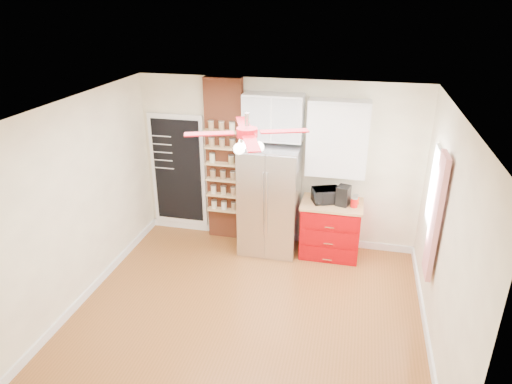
% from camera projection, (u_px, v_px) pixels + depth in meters
% --- Properties ---
extents(floor, '(4.50, 4.50, 0.00)m').
position_uv_depth(floor, '(248.00, 310.00, 6.04)').
color(floor, brown).
rests_on(floor, ground).
extents(ceiling, '(4.50, 4.50, 0.00)m').
position_uv_depth(ceiling, '(247.00, 108.00, 4.97)').
color(ceiling, white).
rests_on(ceiling, wall_back).
extents(wall_back, '(4.50, 0.02, 2.70)m').
position_uv_depth(wall_back, '(278.00, 164.00, 7.29)').
color(wall_back, '#FDF6CB').
rests_on(wall_back, floor).
extents(wall_front, '(4.50, 0.02, 2.70)m').
position_uv_depth(wall_front, '(189.00, 327.00, 3.72)').
color(wall_front, '#FDF6CB').
rests_on(wall_front, floor).
extents(wall_left, '(0.02, 4.00, 2.70)m').
position_uv_depth(wall_left, '(81.00, 202.00, 5.96)').
color(wall_left, '#FDF6CB').
rests_on(wall_left, floor).
extents(wall_right, '(0.02, 4.00, 2.70)m').
position_uv_depth(wall_right, '(445.00, 240.00, 5.04)').
color(wall_right, '#FDF6CB').
rests_on(wall_right, floor).
extents(chalkboard, '(0.95, 0.05, 1.95)m').
position_uv_depth(chalkboard, '(178.00, 171.00, 7.71)').
color(chalkboard, white).
rests_on(chalkboard, wall_back).
extents(brick_pillar, '(0.60, 0.16, 2.70)m').
position_uv_depth(brick_pillar, '(225.00, 161.00, 7.39)').
color(brick_pillar, brown).
rests_on(brick_pillar, floor).
extents(fridge, '(0.90, 0.70, 1.75)m').
position_uv_depth(fridge, '(270.00, 200.00, 7.16)').
color(fridge, silver).
rests_on(fridge, floor).
extents(upper_glass_cabinet, '(0.90, 0.35, 0.70)m').
position_uv_depth(upper_glass_cabinet, '(273.00, 117.00, 6.83)').
color(upper_glass_cabinet, white).
rests_on(upper_glass_cabinet, wall_back).
extents(red_cabinet, '(0.94, 0.64, 0.90)m').
position_uv_depth(red_cabinet, '(330.00, 229.00, 7.18)').
color(red_cabinet, '#9D0106').
rests_on(red_cabinet, floor).
extents(upper_shelf_unit, '(0.90, 0.30, 1.15)m').
position_uv_depth(upper_shelf_unit, '(337.00, 139.00, 6.76)').
color(upper_shelf_unit, white).
rests_on(upper_shelf_unit, wall_back).
extents(window, '(0.04, 0.75, 1.05)m').
position_uv_depth(window, '(435.00, 191.00, 5.77)').
color(window, white).
rests_on(window, wall_right).
extents(curtain, '(0.06, 0.40, 1.55)m').
position_uv_depth(curtain, '(436.00, 217.00, 5.33)').
color(curtain, red).
rests_on(curtain, wall_right).
extents(ceiling_fan, '(1.40, 1.40, 0.44)m').
position_uv_depth(ceiling_fan, '(247.00, 133.00, 5.08)').
color(ceiling_fan, silver).
rests_on(ceiling_fan, ceiling).
extents(toaster_oven, '(0.49, 0.41, 0.23)m').
position_uv_depth(toaster_oven, '(326.00, 195.00, 6.98)').
color(toaster_oven, black).
rests_on(toaster_oven, red_cabinet).
extents(coffee_maker, '(0.23, 0.24, 0.31)m').
position_uv_depth(coffee_maker, '(343.00, 196.00, 6.87)').
color(coffee_maker, black).
rests_on(coffee_maker, red_cabinet).
extents(canister_left, '(0.11, 0.11, 0.14)m').
position_uv_depth(canister_left, '(354.00, 203.00, 6.83)').
color(canister_left, '#B20A09').
rests_on(canister_left, red_cabinet).
extents(canister_right, '(0.10, 0.10, 0.13)m').
position_uv_depth(canister_right, '(356.00, 200.00, 6.95)').
color(canister_right, red).
rests_on(canister_right, red_cabinet).
extents(pantry_jar_oats, '(0.10, 0.10, 0.14)m').
position_uv_depth(pantry_jar_oats, '(212.00, 158.00, 7.27)').
color(pantry_jar_oats, beige).
rests_on(pantry_jar_oats, brick_pillar).
extents(pantry_jar_beans, '(0.12, 0.12, 0.13)m').
position_uv_depth(pantry_jar_beans, '(231.00, 160.00, 7.20)').
color(pantry_jar_beans, olive).
rests_on(pantry_jar_beans, brick_pillar).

